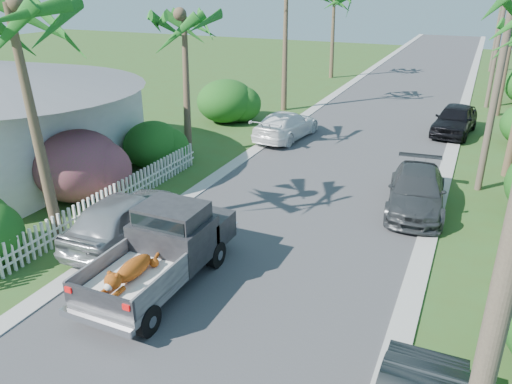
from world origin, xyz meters
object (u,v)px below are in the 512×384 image
at_px(utility_pole_b, 500,69).
at_px(utility_pole_a, 503,292).
at_px(palm_l_a, 13,4).
at_px(parked_car_rm, 416,191).
at_px(parked_car_rf, 455,120).
at_px(palm_l_b, 182,15).
at_px(utility_pole_d, 500,17).
at_px(parked_car_lf, 286,125).
at_px(pickup_truck, 168,245).
at_px(utility_pole_c, 500,32).
at_px(parked_car_ln, 126,217).

bearing_deg(utility_pole_b, utility_pole_a, -90.00).
bearing_deg(palm_l_a, parked_car_rm, 35.96).
bearing_deg(parked_car_rf, palm_l_b, -134.83).
xyz_separation_m(utility_pole_a, utility_pole_d, (0.00, 45.00, 0.00)).
bearing_deg(parked_car_lf, pickup_truck, 103.78).
distance_m(parked_car_rm, utility_pole_b, 5.27).
xyz_separation_m(parked_car_rm, utility_pole_c, (2.00, 17.89, 3.92)).
height_order(parked_car_rf, parked_car_ln, parked_car_ln).
distance_m(palm_l_a, utility_pole_b, 15.64).
bearing_deg(parked_car_rm, palm_l_a, -149.71).
distance_m(palm_l_b, utility_pole_a, 18.77).
relative_size(parked_car_rm, palm_l_a, 0.57).
height_order(parked_car_rf, utility_pole_c, utility_pole_c).
height_order(parked_car_rm, utility_pole_b, utility_pole_b).
height_order(parked_car_rf, palm_l_a, palm_l_a).
bearing_deg(parked_car_rf, parked_car_rm, -86.13).
bearing_deg(utility_pole_c, pickup_truck, -106.46).
relative_size(palm_l_a, palm_l_b, 1.11).
bearing_deg(utility_pole_b, parked_car_rm, -124.67).
height_order(parked_car_lf, palm_l_a, palm_l_a).
xyz_separation_m(parked_car_lf, utility_pole_a, (9.27, -18.30, 3.91)).
height_order(parked_car_rf, utility_pole_d, utility_pole_d).
xyz_separation_m(utility_pole_a, utility_pole_c, (0.00, 30.00, 0.00)).
bearing_deg(utility_pole_d, utility_pole_c, -90.00).
bearing_deg(parked_car_lf, utility_pole_c, -122.25).
distance_m(parked_car_lf, utility_pole_a, 20.88).
height_order(pickup_truck, parked_car_rm, pickup_truck).
bearing_deg(parked_car_ln, parked_car_rm, -144.83).
height_order(parked_car_rf, palm_l_b, palm_l_b).
bearing_deg(pickup_truck, parked_car_rm, 53.35).
height_order(pickup_truck, utility_pole_c, utility_pole_c).
relative_size(pickup_truck, utility_pole_d, 0.57).
distance_m(parked_car_rm, palm_l_a, 13.63).
bearing_deg(utility_pole_a, palm_l_b, 131.53).
height_order(parked_car_rm, palm_l_a, palm_l_a).
bearing_deg(utility_pole_a, parked_car_rf, 93.75).
bearing_deg(palm_l_b, parked_car_rm, -10.31).
height_order(palm_l_b, utility_pole_a, utility_pole_a).
bearing_deg(utility_pole_c, palm_l_a, -115.27).
bearing_deg(utility_pole_c, utility_pole_b, -90.00).
distance_m(parked_car_lf, palm_l_b, 7.62).
height_order(palm_l_a, palm_l_b, palm_l_a).
relative_size(parked_car_rm, utility_pole_c, 0.52).
xyz_separation_m(parked_car_rf, utility_pole_a, (1.49, -22.69, 3.83)).
xyz_separation_m(parked_car_lf, utility_pole_d, (9.27, 26.70, 3.91)).
xyz_separation_m(utility_pole_b, utility_pole_d, (0.00, 30.00, 0.00)).
bearing_deg(utility_pole_d, utility_pole_a, -90.00).
bearing_deg(parked_car_rf, parked_car_ln, -110.02).
distance_m(pickup_truck, parked_car_rm, 9.14).
xyz_separation_m(utility_pole_a, utility_pole_b, (0.00, 15.00, 0.00)).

